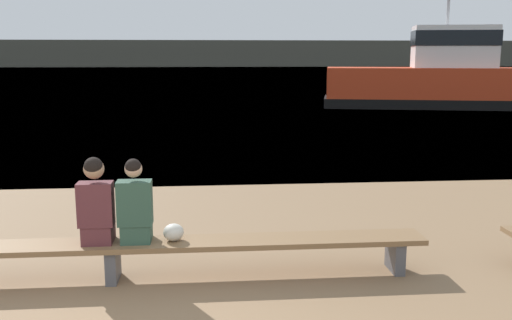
# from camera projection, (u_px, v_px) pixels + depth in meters

# --- Properties ---
(water_surface) EXTENTS (240.00, 240.00, 0.00)m
(water_surface) POSITION_uv_depth(u_px,v_px,m) (200.00, 66.00, 128.41)
(water_surface) COLOR #386084
(water_surface) RESTS_ON ground
(far_shoreline) EXTENTS (600.00, 12.00, 5.47)m
(far_shoreline) POSITION_uv_depth(u_px,v_px,m) (200.00, 54.00, 123.88)
(far_shoreline) COLOR #4C4C42
(far_shoreline) RESTS_ON ground
(bench_main) EXTENTS (7.05, 0.47, 0.43)m
(bench_main) POSITION_uv_depth(u_px,v_px,m) (113.00, 249.00, 6.32)
(bench_main) COLOR brown
(bench_main) RESTS_ON ground
(person_left) EXTENTS (0.37, 0.36, 0.97)m
(person_left) POSITION_uv_depth(u_px,v_px,m) (96.00, 204.00, 6.20)
(person_left) COLOR #56282D
(person_left) RESTS_ON bench_main
(person_right) EXTENTS (0.37, 0.35, 0.95)m
(person_right) POSITION_uv_depth(u_px,v_px,m) (135.00, 206.00, 6.25)
(person_right) COLOR #2D4C3D
(person_right) RESTS_ON bench_main
(shopping_bag) EXTENTS (0.23, 0.23, 0.19)m
(shopping_bag) POSITION_uv_depth(u_px,v_px,m) (174.00, 232.00, 6.36)
(shopping_bag) COLOR beige
(shopping_bag) RESTS_ON bench_main
(tugboat_red) EXTENTS (11.31, 5.38, 5.95)m
(tugboat_red) POSITION_uv_depth(u_px,v_px,m) (443.00, 82.00, 27.08)
(tugboat_red) COLOR red
(tugboat_red) RESTS_ON water_surface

